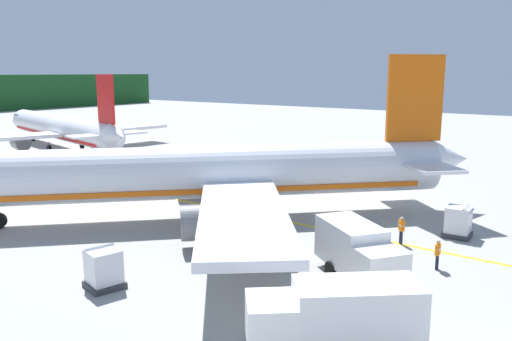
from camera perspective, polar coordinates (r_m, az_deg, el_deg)
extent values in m
cylinder|color=silver|center=(37.30, -6.53, -0.20)|extent=(28.40, 27.88, 3.80)
cone|color=silver|center=(42.97, 20.54, 1.18)|extent=(4.55, 4.55, 3.23)
cube|color=silver|center=(28.78, -1.46, -4.82)|extent=(15.38, 13.90, 0.50)
cylinder|color=slate|center=(31.55, -5.42, -5.72)|extent=(3.83, 3.81, 2.20)
cube|color=silver|center=(46.53, -4.70, 1.21)|extent=(13.69, 15.53, 0.50)
cylinder|color=slate|center=(43.95, -6.70, -1.00)|extent=(3.83, 3.81, 2.20)
cube|color=#D8590C|center=(41.01, 17.20, 7.64)|extent=(3.40, 3.33, 6.50)
cube|color=silver|center=(41.51, 16.84, 1.09)|extent=(9.56, 9.67, 0.24)
cube|color=#D8590C|center=(37.52, -6.50, -1.76)|extent=(25.69, 25.23, 0.36)
cylinder|color=black|center=(35.59, -3.76, -5.58)|extent=(1.03, 1.02, 1.10)
cylinder|color=gray|center=(35.38, -3.78, -4.34)|extent=(0.20, 0.20, 0.50)
cylinder|color=black|center=(40.59, -4.54, -3.52)|extent=(1.03, 1.02, 1.10)
cylinder|color=gray|center=(40.39, -4.55, -2.42)|extent=(0.20, 0.20, 0.50)
cylinder|color=white|center=(76.29, -20.78, 4.47)|extent=(10.07, 31.27, 3.30)
cone|color=white|center=(92.04, -24.51, 5.18)|extent=(3.52, 2.72, 3.14)
cone|color=white|center=(60.69, -15.03, 3.66)|extent=(3.35, 3.33, 2.81)
cube|color=#192333|center=(90.16, -24.19, 5.58)|extent=(3.20, 2.65, 0.52)
cube|color=white|center=(72.27, -26.14, 3.28)|extent=(14.52, 8.40, 0.43)
cylinder|color=slate|center=(74.54, -24.64, 2.79)|extent=(2.48, 3.13, 1.91)
cube|color=white|center=(77.93, -14.82, 4.51)|extent=(14.30, 5.76, 0.43)
cylinder|color=slate|center=(78.42, -16.86, 3.67)|extent=(2.48, 3.13, 1.91)
cube|color=red|center=(62.76, -16.33, 7.61)|extent=(1.14, 3.80, 5.65)
cube|color=white|center=(63.10, -16.13, 3.87)|extent=(9.43, 4.69, 0.21)
cube|color=red|center=(76.38, -20.73, 3.79)|extent=(9.23, 28.18, 0.31)
cylinder|color=black|center=(87.73, -23.45, 3.34)|extent=(0.51, 1.00, 0.96)
cylinder|color=gray|center=(87.66, -23.49, 3.79)|extent=(0.17, 0.17, 0.43)
cylinder|color=black|center=(74.60, -21.91, 2.27)|extent=(0.51, 1.00, 0.96)
cylinder|color=gray|center=(74.51, -21.95, 2.80)|extent=(0.17, 0.17, 0.43)
cylinder|color=black|center=(76.21, -18.71, 2.65)|extent=(0.51, 1.00, 0.96)
cylinder|color=gray|center=(76.12, -18.75, 3.17)|extent=(0.17, 0.17, 0.43)
cube|color=white|center=(25.40, 13.61, -10.48)|extent=(2.84, 2.75, 1.80)
cube|color=#192333|center=(24.61, 14.70, -10.34)|extent=(1.55, 1.14, 0.94)
cube|color=white|center=(27.69, 10.39, -7.97)|extent=(4.17, 4.60, 2.31)
cube|color=#262628|center=(27.38, 11.22, -10.98)|extent=(4.68, 5.68, 0.16)
cylinder|color=black|center=(26.59, 15.21, -12.00)|extent=(0.75, 0.89, 0.90)
cylinder|color=black|center=(25.51, 10.98, -12.82)|extent=(0.75, 0.89, 0.90)
cylinder|color=black|center=(28.65, 12.26, -10.17)|extent=(0.75, 0.89, 0.90)
cylinder|color=black|center=(27.65, 8.26, -10.82)|extent=(0.75, 0.89, 0.90)
cube|color=white|center=(19.87, 1.64, -16.44)|extent=(2.84, 2.79, 1.80)
cube|color=#192333|center=(19.64, -0.91, -15.60)|extent=(1.46, 1.25, 0.94)
cube|color=white|center=(20.31, 11.14, -15.18)|extent=(4.71, 5.01, 2.33)
cylinder|color=black|center=(21.35, 2.15, -17.56)|extent=(0.79, 0.87, 0.90)
cylinder|color=black|center=(21.85, 10.22, -17.04)|extent=(0.79, 0.87, 0.90)
cube|color=#333338|center=(27.43, -16.41, -12.02)|extent=(2.05, 2.05, 0.30)
cube|color=silver|center=(27.07, -16.52, -10.12)|extent=(1.80, 1.80, 1.65)
cube|color=silver|center=(27.30, -17.04, -8.47)|extent=(1.61, 0.96, 0.55)
cube|color=#333338|center=(36.42, 21.38, -6.60)|extent=(1.78, 1.78, 0.30)
cube|color=silver|center=(36.15, 21.48, -5.09)|extent=(1.57, 1.57, 1.69)
cube|color=silver|center=(35.89, 22.37, -4.12)|extent=(1.53, 0.70, 0.55)
cylinder|color=#191E33|center=(30.24, 19.44, -9.49)|extent=(0.14, 0.14, 0.83)
cylinder|color=#191E33|center=(30.08, 19.36, -9.59)|extent=(0.14, 0.14, 0.83)
cube|color=orange|center=(29.92, 19.49, -8.23)|extent=(0.45, 0.24, 0.62)
cube|color=silver|center=(29.91, 19.50, -8.18)|extent=(0.46, 0.26, 0.06)
sphere|color=tan|center=(29.79, 19.54, -7.46)|extent=(0.22, 0.22, 0.22)
cylinder|color=orange|center=(30.16, 19.62, -8.03)|extent=(0.09, 0.09, 0.59)
cylinder|color=orange|center=(29.66, 19.37, -8.33)|extent=(0.09, 0.09, 0.59)
cylinder|color=#191E33|center=(33.62, 15.82, -7.18)|extent=(0.14, 0.14, 0.88)
cylinder|color=#191E33|center=(33.77, 15.68, -7.09)|extent=(0.14, 0.14, 0.88)
cube|color=orange|center=(33.47, 15.81, -5.88)|extent=(0.46, 0.47, 0.66)
cube|color=silver|center=(33.46, 15.82, -5.83)|extent=(0.48, 0.49, 0.06)
sphere|color=tan|center=(33.34, 15.85, -5.15)|extent=(0.24, 0.24, 0.24)
cylinder|color=orange|center=(33.23, 16.03, -5.96)|extent=(0.09, 0.09, 0.62)
cylinder|color=orange|center=(33.69, 15.61, -5.70)|extent=(0.09, 0.09, 0.62)
cube|color=yellow|center=(37.67, 2.66, -5.50)|extent=(0.30, 60.00, 0.01)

